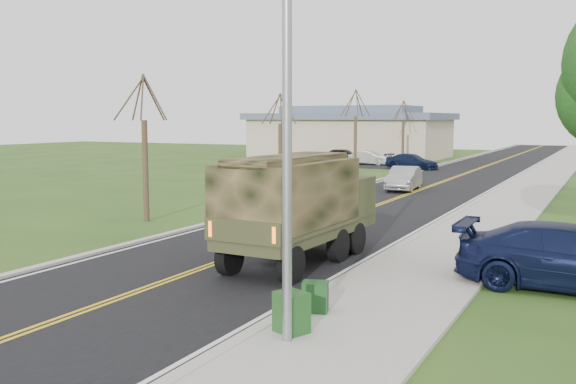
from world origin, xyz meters
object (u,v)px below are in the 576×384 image
Objects in this scene: military_truck at (298,202)px; utility_box_near at (291,312)px; pickup_navy at (573,258)px; sedan_silver at (404,178)px; utility_box_far at (315,297)px; suv_champagne at (298,203)px.

military_truck reaches higher than utility_box_near.
military_truck is at bearing 93.00° from pickup_navy.
sedan_silver is 26.86m from utility_box_near.
utility_box_far is at bearing -57.69° from military_truck.
military_truck is at bearing 101.75° from utility_box_far.
military_truck is at bearing 137.67° from utility_box_near.
suv_champagne is 14.99m from utility_box_near.
utility_box_far is at bearing 134.61° from pickup_navy.
pickup_navy is at bearing 5.24° from military_truck.
pickup_navy reaches higher than sedan_silver.
sedan_silver is at bearing 124.90° from utility_box_near.
utility_box_near reaches higher than utility_box_far.
pickup_navy is 7.06× the size of utility_box_near.
sedan_silver is at bearing 92.95° from suv_champagne.
utility_box_near is at bearing -83.41° from sedan_silver.
utility_box_far is at bearing -55.78° from suv_champagne.
suv_champagne is at bearing 56.73° from pickup_navy.
military_truck is 1.16× the size of pickup_navy.
sedan_silver is (-2.98, 20.40, -1.14)m from military_truck.
sedan_silver is 25.40m from utility_box_far.
sedan_silver reaches higher than utility_box_far.
military_truck reaches higher than utility_box_far.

